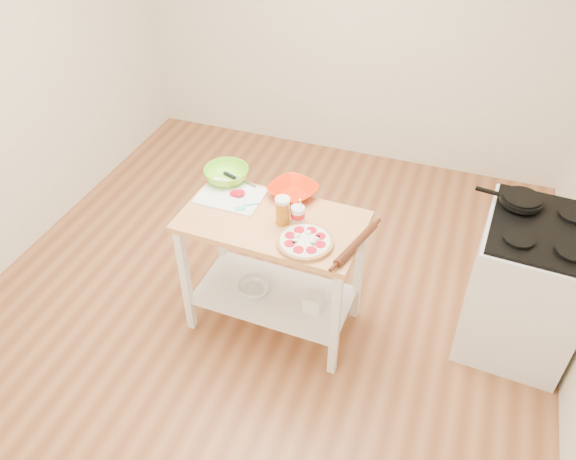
% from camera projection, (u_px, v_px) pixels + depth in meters
% --- Properties ---
extents(room_shell, '(4.04, 4.54, 2.74)m').
position_uv_depth(room_shell, '(255.00, 141.00, 3.17)').
color(room_shell, '#9B5E39').
rests_on(room_shell, ground).
extents(prep_island, '(1.12, 0.64, 0.90)m').
position_uv_depth(prep_island, '(273.00, 251.00, 3.51)').
color(prep_island, tan).
rests_on(prep_island, ground).
extents(gas_stove, '(0.69, 0.79, 1.11)m').
position_uv_depth(gas_stove, '(525.00, 285.00, 3.52)').
color(gas_stove, white).
rests_on(gas_stove, ground).
extents(skillet, '(0.40, 0.25, 0.03)m').
position_uv_depth(skillet, '(520.00, 200.00, 3.38)').
color(skillet, black).
rests_on(skillet, gas_stove).
extents(pizza, '(0.33, 0.33, 0.05)m').
position_uv_depth(pizza, '(305.00, 241.00, 3.17)').
color(pizza, tan).
rests_on(pizza, prep_island).
extents(cutting_board, '(0.41, 0.31, 0.04)m').
position_uv_depth(cutting_board, '(231.00, 195.00, 3.53)').
color(cutting_board, white).
rests_on(cutting_board, prep_island).
extents(spatula, '(0.13, 0.12, 0.01)m').
position_uv_depth(spatula, '(246.00, 206.00, 3.42)').
color(spatula, '#52D7D0').
rests_on(spatula, cutting_board).
extents(knife, '(0.27, 0.10, 0.01)m').
position_uv_depth(knife, '(235.00, 178.00, 3.66)').
color(knife, silver).
rests_on(knife, cutting_board).
extents(orange_bowl, '(0.38, 0.38, 0.07)m').
position_uv_depth(orange_bowl, '(293.00, 191.00, 3.51)').
color(orange_bowl, '#FD2901').
rests_on(orange_bowl, prep_island).
extents(green_bowl, '(0.35, 0.35, 0.09)m').
position_uv_depth(green_bowl, '(227.00, 175.00, 3.64)').
color(green_bowl, '#7DDD21').
rests_on(green_bowl, prep_island).
extents(beer_pint, '(0.09, 0.09, 0.18)m').
position_uv_depth(beer_pint, '(283.00, 211.00, 3.27)').
color(beer_pint, '#A96314').
rests_on(beer_pint, prep_island).
extents(yogurt_tub, '(0.08, 0.08, 0.18)m').
position_uv_depth(yogurt_tub, '(298.00, 214.00, 3.31)').
color(yogurt_tub, white).
rests_on(yogurt_tub, prep_island).
extents(rolling_pin, '(0.16, 0.41, 0.05)m').
position_uv_depth(rolling_pin, '(356.00, 244.00, 3.14)').
color(rolling_pin, '#4E2312').
rests_on(rolling_pin, prep_island).
extents(shelf_glass_bowl, '(0.26, 0.26, 0.07)m').
position_uv_depth(shelf_glass_bowl, '(254.00, 288.00, 3.75)').
color(shelf_glass_bowl, silver).
rests_on(shelf_glass_bowl, prep_island).
extents(shelf_bin, '(0.12, 0.12, 0.12)m').
position_uv_depth(shelf_bin, '(314.00, 302.00, 3.63)').
color(shelf_bin, white).
rests_on(shelf_bin, prep_island).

